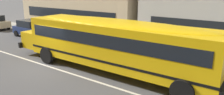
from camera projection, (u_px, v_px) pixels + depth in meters
name	position (u px, v px, depth m)	size (l,w,h in m)	color
ground_plane	(47.00, 66.00, 14.01)	(400.00, 400.00, 0.00)	#4C4C4F
sidewalk_far	(115.00, 43.00, 19.63)	(120.00, 3.00, 0.01)	gray
lane_centreline	(47.00, 66.00, 14.00)	(110.00, 0.16, 0.01)	silver
school_bus	(111.00, 41.00, 12.79)	(13.68, 3.24, 3.05)	yellow
parked_car_dark_blue_far_corner	(31.00, 28.00, 22.25)	(3.92, 1.91, 1.64)	navy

